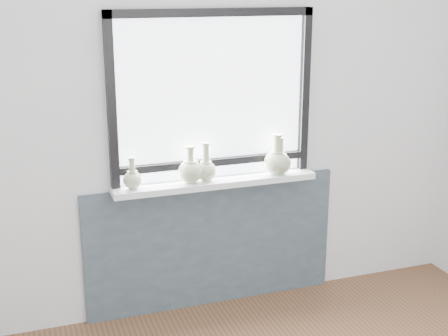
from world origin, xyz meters
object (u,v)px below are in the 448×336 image
object	(u,v)px
vase_a	(133,178)
vase_d	(277,161)
windowsill	(216,182)
vase_c	(206,169)
vase_b	(190,170)
vase_e	(280,162)

from	to	relation	value
vase_a	vase_d	xyz separation A→B (m)	(0.94, -0.01, 0.02)
windowsill	vase_a	bearing A→B (deg)	-179.26
windowsill	vase_c	size ratio (longest dim) A/B	5.38
windowsill	vase_d	xyz separation A→B (m)	(0.41, -0.02, 0.11)
vase_b	vase_d	bearing A→B (deg)	-1.27
windowsill	vase_e	xyz separation A→B (m)	(0.43, -0.02, 0.10)
vase_a	vase_b	world-z (taller)	vase_b
windowsill	vase_c	distance (m)	0.11
windowsill	vase_e	distance (m)	0.44
windowsill	vase_e	size ratio (longest dim) A/B	5.45
vase_c	vase_e	distance (m)	0.49
vase_a	vase_d	distance (m)	0.94
vase_e	vase_b	bearing A→B (deg)	178.50
vase_a	vase_e	size ratio (longest dim) A/B	0.81
vase_e	vase_a	bearing A→B (deg)	179.08
vase_c	vase_d	world-z (taller)	vase_d
vase_b	vase_e	bearing A→B (deg)	-1.50
windowsill	vase_d	size ratio (longest dim) A/B	4.98
vase_b	vase_c	world-z (taller)	vase_c
vase_a	vase_e	xyz separation A→B (m)	(0.96, -0.02, 0.01)
vase_c	vase_d	distance (m)	0.48
vase_e	vase_c	bearing A→B (deg)	177.17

